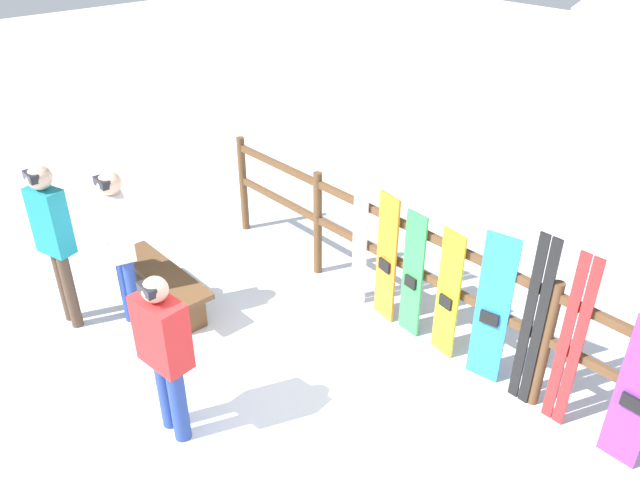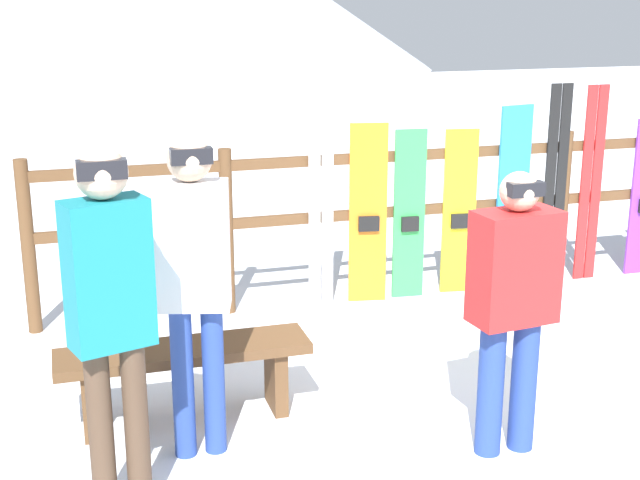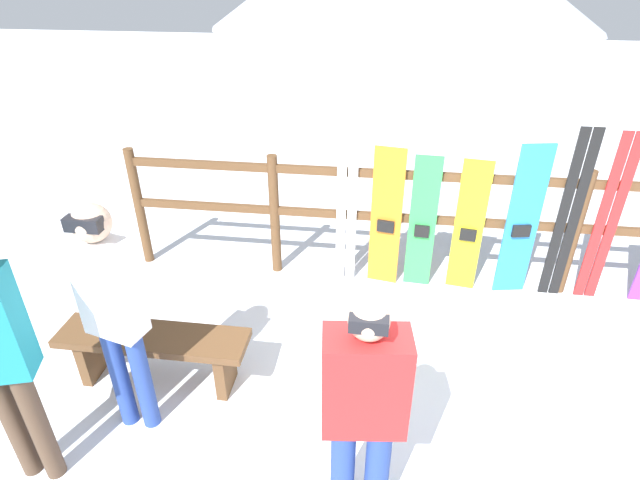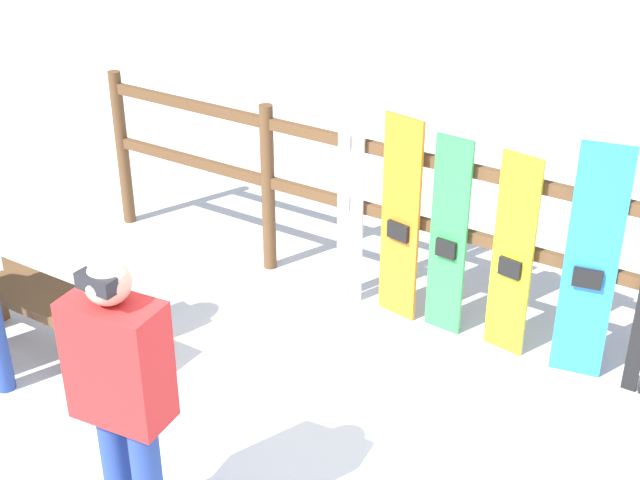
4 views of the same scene
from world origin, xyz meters
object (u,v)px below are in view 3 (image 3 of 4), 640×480
Objects in this scene: bench at (154,347)px; person_white at (112,306)px; snowboard_green at (422,224)px; person_red at (364,404)px; snowboard_yellow at (469,228)px; snowboard_orange at (386,219)px; ski_pair_black at (568,217)px; snowboard_blue at (522,223)px; ski_pair_white at (347,204)px; ski_pair_red at (607,221)px.

person_white is at bearing -86.82° from bench.
snowboard_green reaches higher than bench.
person_red is 2.64m from snowboard_yellow.
snowboard_orange reaches higher than snowboard_green.
ski_pair_black reaches higher than snowboard_green.
snowboard_blue reaches higher than snowboard_yellow.
ski_pair_white is 1.11× the size of snowboard_blue.
ski_pair_red is (1.65, 0.00, 0.15)m from snowboard_green.
ski_pair_red reaches higher than snowboard_blue.
snowboard_blue is (2.97, 1.64, 0.41)m from bench.
bench is at bearing -128.61° from ski_pair_white.
ski_pair_red reaches higher than snowboard_green.
ski_pair_black reaches higher than person_red.
person_white is at bearing -129.40° from snowboard_orange.
snowboard_yellow is at bearing -179.98° from snowboard_blue.
snowboard_blue is at bearing 0.00° from snowboard_orange.
snowboard_yellow is at bearing -179.77° from ski_pair_black.
ski_pair_black is at bearing 180.00° from ski_pair_red.
ski_pair_black is at bearing 0.23° from snowboard_yellow.
person_red is at bearing -83.02° from ski_pair_white.
ski_pair_white is 1.24× the size of snowboard_green.
snowboard_green is at bearing 38.70° from bench.
person_red is at bearing -129.85° from ski_pair_red.
snowboard_green is 1.66m from ski_pair_red.
ski_pair_red is at bearing 0.17° from snowboard_yellow.
ski_pair_white is 1.19m from snowboard_yellow.
snowboard_yellow is (2.49, 1.64, 0.33)m from bench.
ski_pair_red is at bearing 50.15° from person_red.
snowboard_green is 0.81× the size of ski_pair_black.
snowboard_blue reaches higher than snowboard_orange.
snowboard_orange is at bearing -179.90° from ski_pair_red.
snowboard_blue is (2.94, 2.04, -0.28)m from person_white.
person_white is 1.03× the size of ski_pair_black.
snowboard_blue is at bearing 0.02° from snowboard_yellow.
snowboard_yellow is (0.44, -0.00, -0.01)m from snowboard_green.
snowboard_yellow is at bearing -179.83° from ski_pair_red.
ski_pair_black reaches higher than ski_pair_red.
ski_pair_white reaches higher than snowboard_yellow.
person_white is at bearing -122.27° from ski_pair_white.
person_white is 2.43m from ski_pair_white.
ski_pair_black is at bearing 0.00° from ski_pair_white.
snowboard_orange is at bearing -179.88° from ski_pair_black.
snowboard_green is at bearing 80.17° from person_red.
ski_pair_white is 1.65m from snowboard_blue.
snowboard_blue is at bearing 28.99° from bench.
bench is 2.39m from snowboard_orange.
snowboard_green is (0.43, 2.49, -0.21)m from person_red.
person_red is 1.14× the size of snowboard_yellow.
ski_pair_red is at bearing 0.10° from snowboard_orange.
person_red is 1.67m from person_white.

